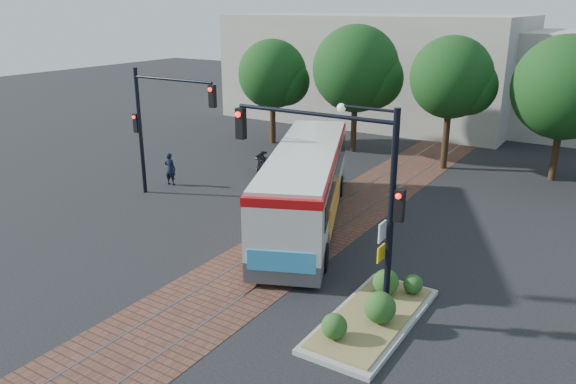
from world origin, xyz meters
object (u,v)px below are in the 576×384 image
object	(u,v)px
signal_pole_main	(351,178)
officer	(170,169)
city_bus	(306,182)
parked_car	(293,166)
traffic_island	(375,310)
signal_pole_left	(156,116)

from	to	relation	value
signal_pole_main	officer	bearing A→B (deg)	154.11
officer	signal_pole_main	bearing A→B (deg)	143.62
city_bus	signal_pole_main	xyz separation A→B (m)	(4.67, -5.48, 2.37)
parked_car	city_bus	bearing A→B (deg)	-159.94
traffic_island	officer	bearing A→B (deg)	155.36
city_bus	parked_car	distance (m)	6.96
city_bus	signal_pole_left	bearing A→B (deg)	161.69
traffic_island	parked_car	xyz separation A→B (m)	(-9.68, 11.10, 0.23)
city_bus	signal_pole_main	bearing A→B (deg)	-73.03
signal_pole_left	parked_car	distance (m)	7.86
parked_car	officer	bearing A→B (deg)	120.05
traffic_island	signal_pole_left	bearing A→B (deg)	159.64
signal_pole_left	officer	distance (m)	3.54
traffic_island	signal_pole_left	distance (m)	14.50
city_bus	traffic_island	size ratio (longest dim) A/B	2.31
traffic_island	signal_pole_left	size ratio (longest dim) A/B	0.87
signal_pole_main	parked_car	world-z (taller)	signal_pole_main
officer	city_bus	bearing A→B (deg)	163.46
city_bus	traffic_island	xyz separation A→B (m)	(5.63, -5.57, -1.46)
parked_car	signal_pole_main	bearing A→B (deg)	-157.81
officer	parked_car	distance (m)	6.41
traffic_island	officer	size ratio (longest dim) A/B	3.13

